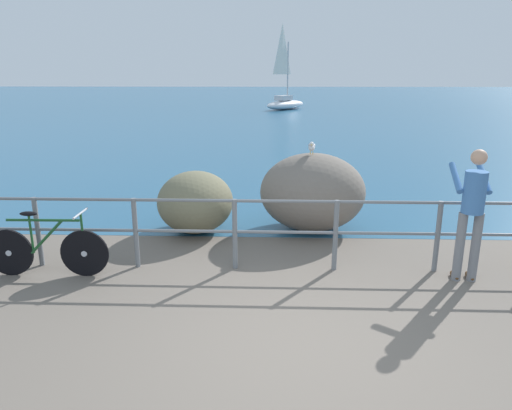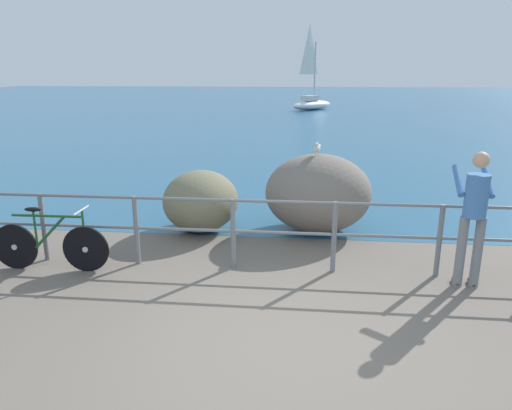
{
  "view_description": "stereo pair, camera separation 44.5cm",
  "coord_description": "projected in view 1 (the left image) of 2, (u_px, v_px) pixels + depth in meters",
  "views": [
    {
      "loc": [
        -0.18,
        -4.28,
        2.7
      ],
      "look_at": [
        -0.42,
        2.35,
        0.83
      ],
      "focal_mm": 32.95,
      "sensor_mm": 36.0,
      "label": 1
    },
    {
      "loc": [
        0.26,
        -4.25,
        2.7
      ],
      "look_at": [
        -0.42,
        2.35,
        0.83
      ],
      "focal_mm": 32.95,
      "sensor_mm": 36.0,
      "label": 2
    }
  ],
  "objects": [
    {
      "name": "ground_plane",
      "position": [
        277.0,
        128.0,
        24.09
      ],
      "size": [
        120.0,
        120.0,
        0.1
      ],
      "primitive_type": "cube",
      "color": "#6B6056"
    },
    {
      "name": "sea_surface",
      "position": [
        275.0,
        98.0,
        51.27
      ],
      "size": [
        120.0,
        90.0,
        0.01
      ],
      "primitive_type": "cube",
      "color": "#285B7F",
      "rests_on": "ground_plane"
    },
    {
      "name": "promenade_railing",
      "position": [
        285.0,
        226.0,
        6.55
      ],
      "size": [
        9.95,
        0.07,
        1.02
      ],
      "color": "slate",
      "rests_on": "ground_plane"
    },
    {
      "name": "bicycle",
      "position": [
        47.0,
        249.0,
        6.4
      ],
      "size": [
        1.7,
        0.48,
        0.92
      ],
      "rotation": [
        0.0,
        0.0,
        0.01
      ],
      "color": "black",
      "rests_on": "ground_plane"
    },
    {
      "name": "person_at_railing",
      "position": [
        472.0,
        209.0,
        6.1
      ],
      "size": [
        0.48,
        0.65,
        1.78
      ],
      "rotation": [
        0.0,
        0.0,
        1.49
      ],
      "color": "slate",
      "rests_on": "ground_plane"
    },
    {
      "name": "breakwater_boulder_main",
      "position": [
        312.0,
        192.0,
        8.25
      ],
      "size": [
        1.84,
        1.66,
        1.37
      ],
      "color": "slate",
      "rests_on": "ground"
    },
    {
      "name": "breakwater_boulder_left",
      "position": [
        195.0,
        202.0,
        8.18
      ],
      "size": [
        1.31,
        1.48,
        1.07
      ],
      "color": "#736E52",
      "rests_on": "ground"
    },
    {
      "name": "seagull",
      "position": [
        312.0,
        146.0,
        7.93
      ],
      "size": [
        0.14,
        0.34,
        0.23
      ],
      "rotation": [
        0.0,
        0.0,
        4.61
      ],
      "color": "gold",
      "rests_on": "breakwater_boulder_main"
    },
    {
      "name": "sailboat",
      "position": [
        285.0,
        100.0,
        35.57
      ],
      "size": [
        3.67,
        4.31,
        6.16
      ],
      "rotation": [
        0.0,
        0.0,
        0.93
      ],
      "color": "white",
      "rests_on": "sea_surface"
    }
  ]
}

